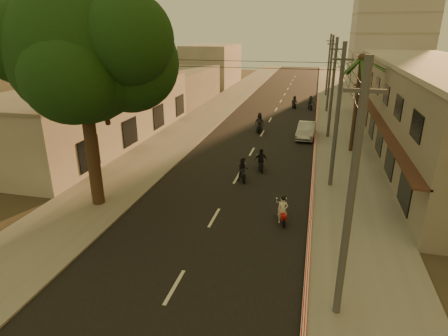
{
  "coord_description": "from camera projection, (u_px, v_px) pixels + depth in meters",
  "views": [
    {
      "loc": [
        4.86,
        -15.47,
        9.67
      ],
      "look_at": [
        -0.42,
        5.97,
        1.43
      ],
      "focal_mm": 30.0,
      "sensor_mm": 36.0,
      "label": 1
    }
  ],
  "objects": [
    {
      "name": "road",
      "position": [
        262.0,
        133.0,
        36.74
      ],
      "size": [
        10.0,
        140.0,
        0.02
      ],
      "primitive_type": "cube",
      "color": "black",
      "rests_on": "ground"
    },
    {
      "name": "scooter_far_a",
      "position": [
        259.0,
        123.0,
        36.91
      ],
      "size": [
        0.99,
        2.01,
        1.98
      ],
      "rotation": [
        0.0,
        0.0,
        0.07
      ],
      "color": "black",
      "rests_on": "ground"
    },
    {
      "name": "filler_left_far",
      "position": [
        212.0,
        65.0,
        67.76
      ],
      "size": [
        8.0,
        14.0,
        7.0
      ],
      "primitive_type": "cube",
      "color": "#A9A498",
      "rests_on": "ground"
    },
    {
      "name": "scooter_mid_a",
      "position": [
        243.0,
        170.0,
        25.13
      ],
      "size": [
        1.14,
        1.64,
        1.67
      ],
      "rotation": [
        0.0,
        0.0,
        0.33
      ],
      "color": "black",
      "rests_on": "ground"
    },
    {
      "name": "sidewalk_left",
      "position": [
        190.0,
        128.0,
        38.4
      ],
      "size": [
        5.0,
        140.0,
        0.12
      ],
      "primitive_type": "cube",
      "color": "slate",
      "rests_on": "ground"
    },
    {
      "name": "curb_stripe",
      "position": [
        315.0,
        152.0,
        31.01
      ],
      "size": [
        0.2,
        60.0,
        0.2
      ],
      "primitive_type": "cube",
      "color": "red",
      "rests_on": "ground"
    },
    {
      "name": "sidewalk_right",
      "position": [
        342.0,
        138.0,
        35.04
      ],
      "size": [
        5.0,
        140.0,
        0.12
      ],
      "primitive_type": "cube",
      "color": "slate",
      "rests_on": "ground"
    },
    {
      "name": "scooter_red",
      "position": [
        283.0,
        211.0,
        19.63
      ],
      "size": [
        0.8,
        1.59,
        1.59
      ],
      "rotation": [
        0.0,
        0.0,
        0.27
      ],
      "color": "black",
      "rests_on": "ground"
    },
    {
      "name": "left_building",
      "position": [
        99.0,
        113.0,
        33.51
      ],
      "size": [
        8.2,
        24.2,
        5.2
      ],
      "color": "#A9A498",
      "rests_on": "ground"
    },
    {
      "name": "scooter_far_b",
      "position": [
        310.0,
        103.0,
        47.32
      ],
      "size": [
        1.39,
        1.75,
        1.76
      ],
      "rotation": [
        0.0,
        0.0,
        0.27
      ],
      "color": "black",
      "rests_on": "ground"
    },
    {
      "name": "ground",
      "position": [
        204.0,
        236.0,
        18.55
      ],
      "size": [
        160.0,
        160.0,
        0.0
      ],
      "primitive_type": "plane",
      "color": "#383023",
      "rests_on": "ground"
    },
    {
      "name": "scooter_far_c",
      "position": [
        294.0,
        103.0,
        48.17
      ],
      "size": [
        1.03,
        1.6,
        1.62
      ],
      "rotation": [
        0.0,
        0.0,
        0.31
      ],
      "color": "black",
      "rests_on": "ground"
    },
    {
      "name": "filler_left_near",
      "position": [
        177.0,
        86.0,
        51.85
      ],
      "size": [
        8.0,
        14.0,
        4.4
      ],
      "primitive_type": "cube",
      "color": "#A9A498",
      "rests_on": "ground"
    },
    {
      "name": "distant_tower",
      "position": [
        395.0,
        0.0,
        61.0
      ],
      "size": [
        12.1,
        12.1,
        28.0
      ],
      "color": "#B7B5B2",
      "rests_on": "ground"
    },
    {
      "name": "parked_car",
      "position": [
        306.0,
        130.0,
        35.02
      ],
      "size": [
        2.11,
        4.64,
        1.46
      ],
      "primitive_type": "imported",
      "rotation": [
        0.0,
        0.0,
        -0.06
      ],
      "color": "#919499",
      "rests_on": "ground"
    },
    {
      "name": "scooter_mid_b",
      "position": [
        261.0,
        160.0,
        26.95
      ],
      "size": [
        1.13,
        1.67,
        1.68
      ],
      "rotation": [
        0.0,
        0.0,
        0.27
      ],
      "color": "black",
      "rests_on": "ground"
    },
    {
      "name": "shophouse_row",
      "position": [
        430.0,
        107.0,
        30.51
      ],
      "size": [
        8.8,
        34.2,
        7.3
      ],
      "color": "gray",
      "rests_on": "ground"
    },
    {
      "name": "broadleaf_tree",
      "position": [
        88.0,
        54.0,
        19.02
      ],
      "size": [
        9.6,
        8.7,
        12.1
      ],
      "color": "black",
      "rests_on": "ground"
    },
    {
      "name": "utility_poles",
      "position": [
        335.0,
        66.0,
        33.06
      ],
      "size": [
        1.2,
        48.26,
        9.0
      ],
      "color": "#38383A",
      "rests_on": "ground"
    },
    {
      "name": "filler_right",
      "position": [
        382.0,
        77.0,
        55.29
      ],
      "size": [
        8.0,
        14.0,
        6.0
      ],
      "primitive_type": "cube",
      "color": "#A9A498",
      "rests_on": "ground"
    },
    {
      "name": "palm_tree",
      "position": [
        361.0,
        64.0,
        28.81
      ],
      "size": [
        5.0,
        5.0,
        8.2
      ],
      "color": "black",
      "rests_on": "ground"
    }
  ]
}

